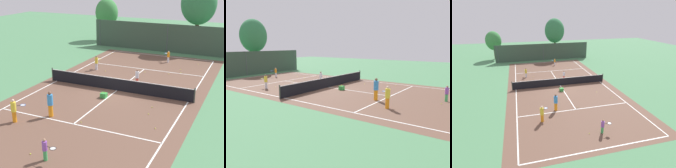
{
  "view_description": "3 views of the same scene",
  "coord_description": "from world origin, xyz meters",
  "views": [
    {
      "loc": [
        9.44,
        -21.3,
        8.63
      ],
      "look_at": [
        0.27,
        -1.47,
        1.04
      ],
      "focal_mm": 51.69,
      "sensor_mm": 36.0,
      "label": 1
    },
    {
      "loc": [
        -16.58,
        -13.36,
        4.11
      ],
      "look_at": [
        -1.17,
        -2.01,
        0.7
      ],
      "focal_mm": 35.74,
      "sensor_mm": 36.0,
      "label": 2
    },
    {
      "loc": [
        -4.93,
        -20.72,
        8.57
      ],
      "look_at": [
        0.19,
        -1.23,
        0.65
      ],
      "focal_mm": 28.71,
      "sensor_mm": 36.0,
      "label": 3
    }
  ],
  "objects": [
    {
      "name": "player_2",
      "position": [
        -1.87,
        -6.03,
        0.86
      ],
      "size": [
        0.36,
        0.36,
        1.68
      ],
      "color": "orange",
      "rests_on": "ground_plane"
    },
    {
      "name": "tennis_ball_2",
      "position": [
        -0.38,
        2.59,
        0.03
      ],
      "size": [
        0.07,
        0.07,
        0.07
      ],
      "primitive_type": "sphere",
      "color": "#CCE533",
      "rests_on": "ground_plane"
    },
    {
      "name": "tennis_ball_4",
      "position": [
        4.29,
        10.21,
        0.03
      ],
      "size": [
        0.07,
        0.07,
        0.07
      ],
      "primitive_type": "sphere",
      "color": "#CCE533",
      "rests_on": "ground_plane"
    },
    {
      "name": "tennis_ball_0",
      "position": [
        0.31,
        -6.04,
        0.03
      ],
      "size": [
        0.07,
        0.07,
        0.07
      ],
      "primitive_type": "sphere",
      "color": "#CCE533",
      "rests_on": "ground_plane"
    },
    {
      "name": "tennis_net",
      "position": [
        0.0,
        0.0,
        0.51
      ],
      "size": [
        11.9,
        0.1,
        1.1
      ],
      "color": "#333833",
      "rests_on": "ground_plane"
    },
    {
      "name": "tree_1",
      "position": [
        -9.28,
        17.53,
        3.58
      ],
      "size": [
        3.03,
        2.75,
        5.43
      ],
      "color": "brown",
      "rests_on": "ground_plane"
    },
    {
      "name": "tennis_ball_7",
      "position": [
        3.39,
        6.61,
        0.03
      ],
      "size": [
        0.07,
        0.07,
        0.07
      ],
      "primitive_type": "sphere",
      "color": "#CCE533",
      "rests_on": "ground_plane"
    },
    {
      "name": "tennis_ball_12",
      "position": [
        4.65,
        -4.94,
        0.03
      ],
      "size": [
        0.07,
        0.07,
        0.07
      ],
      "primitive_type": "sphere",
      "color": "#CCE533",
      "rests_on": "ground_plane"
    },
    {
      "name": "ground_plane",
      "position": [
        0.0,
        0.0,
        0.0
      ],
      "size": [
        80.0,
        80.0,
        0.0
      ],
      "primitive_type": "plane",
      "color": "#4C8456"
    },
    {
      "name": "player_3",
      "position": [
        1.34,
        9.72,
        0.62
      ],
      "size": [
        0.71,
        0.75,
        1.18
      ],
      "color": "silver",
      "rests_on": "ground_plane"
    },
    {
      "name": "player_1",
      "position": [
        -3.39,
        -7.62,
        0.77
      ],
      "size": [
        0.79,
        0.79,
        1.49
      ],
      "color": "orange",
      "rests_on": "ground_plane"
    },
    {
      "name": "tennis_ball_1",
      "position": [
        3.65,
        -3.19,
        0.03
      ],
      "size": [
        0.07,
        0.07,
        0.07
      ],
      "primitive_type": "sphere",
      "color": "#CCE533",
      "rests_on": "ground_plane"
    },
    {
      "name": "tree_0",
      "position": [
        2.78,
        16.2,
        5.32
      ],
      "size": [
        3.97,
        3.43,
        7.74
      ],
      "color": "brown",
      "rests_on": "ground_plane"
    },
    {
      "name": "tennis_ball_8",
      "position": [
        0.41,
        5.42,
        0.03
      ],
      "size": [
        0.07,
        0.07,
        0.07
      ],
      "primitive_type": "sphere",
      "color": "#CCE533",
      "rests_on": "ground_plane"
    },
    {
      "name": "tennis_ball_6",
      "position": [
        -0.18,
        -10.24,
        0.03
      ],
      "size": [
        0.07,
        0.07,
        0.07
      ],
      "primitive_type": "sphere",
      "color": "#CCE533",
      "rests_on": "ground_plane"
    },
    {
      "name": "tennis_ball_11",
      "position": [
        -5.37,
        10.71,
        0.03
      ],
      "size": [
        0.07,
        0.07,
        0.07
      ],
      "primitive_type": "sphere",
      "color": "#CCE533",
      "rests_on": "ground_plane"
    },
    {
      "name": "player_4",
      "position": [
        0.86,
        -10.36,
        0.62
      ],
      "size": [
        0.83,
        0.37,
        1.18
      ],
      "color": "#3FA559",
      "rests_on": "ground_plane"
    },
    {
      "name": "player_5",
      "position": [
        -4.0,
        4.34,
        0.7
      ],
      "size": [
        0.33,
        0.85,
        1.34
      ],
      "color": "silver",
      "rests_on": "ground_plane"
    },
    {
      "name": "tennis_ball_9",
      "position": [
        -3.02,
        4.2,
        0.03
      ],
      "size": [
        0.07,
        0.07,
        0.07
      ],
      "primitive_type": "sphere",
      "color": "#CCE533",
      "rests_on": "ground_plane"
    },
    {
      "name": "tennis_ball_3",
      "position": [
        3.14,
        7.6,
        0.03
      ],
      "size": [
        0.07,
        0.07,
        0.07
      ],
      "primitive_type": "sphere",
      "color": "#CCE533",
      "rests_on": "ground_plane"
    },
    {
      "name": "tennis_ball_5",
      "position": [
        2.52,
        5.74,
        0.03
      ],
      "size": [
        0.07,
        0.07,
        0.07
      ],
      "primitive_type": "sphere",
      "color": "#CCE533",
      "rests_on": "ground_plane"
    },
    {
      "name": "tennis_ball_10",
      "position": [
        3.51,
        -2.04,
        0.03
      ],
      "size": [
        0.07,
        0.07,
        0.07
      ],
      "primitive_type": "sphere",
      "color": "#CCE533",
      "rests_on": "ground_plane"
    },
    {
      "name": "court_surface",
      "position": [
        0.0,
        0.0,
        0.0
      ],
      "size": [
        13.0,
        25.0,
        0.01
      ],
      "color": "brown",
      "rests_on": "ground_plane"
    },
    {
      "name": "perimeter_fence",
      "position": [
        0.0,
        14.0,
        1.6
      ],
      "size": [
        18.0,
        0.12,
        3.2
      ],
      "color": "#384C3D",
      "rests_on": "ground_plane"
    },
    {
      "name": "player_0",
      "position": [
        0.97,
        1.81,
        0.68
      ],
      "size": [
        0.28,
        0.28,
        1.32
      ],
      "color": "#E54C3F",
      "rests_on": "ground_plane"
    },
    {
      "name": "ball_crate",
      "position": [
        -0.26,
        -1.75,
        0.18
      ],
      "size": [
        0.44,
        0.4,
        0.43
      ],
      "color": "green",
      "rests_on": "ground_plane"
    }
  ]
}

